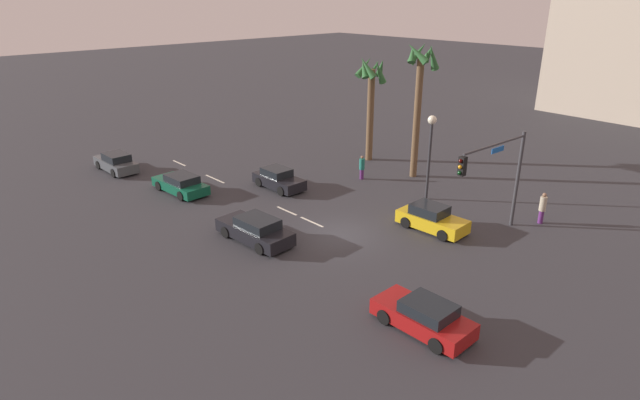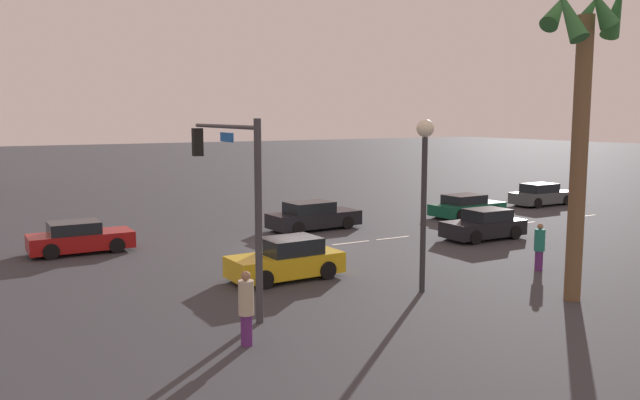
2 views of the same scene
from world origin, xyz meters
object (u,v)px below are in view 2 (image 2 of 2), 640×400
Objects in this scene: car_2 at (467,206)px; palm_tree_0 at (582,82)px; car_4 at (541,195)px; streetlamp at (424,170)px; car_3 at (484,225)px; car_5 at (313,216)px; car_1 at (79,238)px; pedestrian_1 at (246,307)px; traffic_signal at (231,176)px; car_0 at (287,260)px; pedestrian_0 at (539,246)px.

palm_tree_0 reaches higher than car_2.
car_4 is 0.78× the size of streetlamp.
car_5 is (5.62, -6.13, 0.02)m from car_3.
car_2 is (-20.57, 0.72, -0.02)m from car_1.
streetlamp is at bearing -42.06° from palm_tree_0.
pedestrian_1 reaches higher than car_4.
pedestrian_1 is at bearing 55.14° from car_5.
palm_tree_0 is (-9.13, 4.91, 2.77)m from traffic_signal.
car_0 is at bearing -125.39° from pedestrian_1.
car_2 is at bearing -121.50° from palm_tree_0.
car_4 is at bearing -136.28° from palm_tree_0.
car_5 is at bearing -124.50° from car_0.
car_5 is 12.08m from pedestrian_0.
pedestrian_1 is at bearing 28.13° from car_4.
streetlamp reaches higher than pedestrian_0.
car_3 is at bearing -153.62° from pedestrian_1.
car_4 is at bearing -170.38° from car_2.
traffic_signal is at bearing 33.67° from car_0.
car_0 reaches higher than car_5.
pedestrian_1 is (6.89, 1.75, -2.94)m from streetlamp.
traffic_signal reaches higher than car_0.
car_0 is 2.14× the size of pedestrian_1.
streetlamp is at bearing 42.66° from car_2.
car_5 reaches higher than car_4.
car_0 is at bearing -46.36° from palm_tree_0.
car_3 is 13.06m from car_4.
car_1 is at bearing 1.10° from car_4.
car_1 is at bearing -74.44° from traffic_signal.
traffic_signal reaches higher than pedestrian_0.
palm_tree_0 reaches higher than car_3.
streetlamp is 0.58× the size of palm_tree_0.
pedestrian_1 is at bearing 72.62° from traffic_signal.
streetlamp is (2.60, 11.88, 3.28)m from car_5.
car_1 is 0.95× the size of car_4.
car_0 is 4.58m from traffic_signal.
traffic_signal is 3.14× the size of pedestrian_1.
traffic_signal is 4.75m from pedestrian_1.
car_3 is 6.17m from pedestrian_0.
pedestrian_1 is at bearing 34.15° from car_2.
streetlamp is at bearing 32.38° from car_4.
streetlamp is at bearing 1.80° from pedestrian_0.
car_5 is at bearing -102.34° from streetlamp.
pedestrian_1 is (-1.64, 13.56, 0.37)m from car_1.
car_4 is at bearing -149.61° from car_3.
pedestrian_1 is at bearing 14.22° from streetlamp.
streetlamp is at bearing 129.54° from car_0.
car_4 is 0.45× the size of palm_tree_0.
traffic_signal is at bearing -8.48° from pedestrian_0.
traffic_signal is (2.72, 1.81, 3.20)m from car_0.
pedestrian_1 is 0.20× the size of palm_tree_0.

